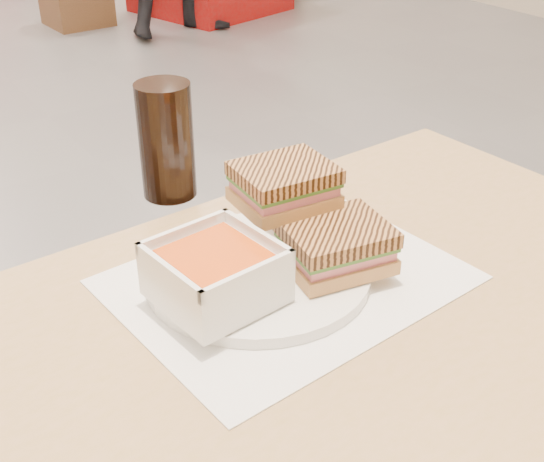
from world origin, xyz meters
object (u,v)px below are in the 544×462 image
plate (258,272)px  panini_lower (336,246)px  cola_glass (166,141)px  soup_bowl (216,275)px

plate → panini_lower: bearing=-31.4°
plate → cola_glass: size_ratio=1.61×
cola_glass → plate: bearing=-92.9°
cola_glass → soup_bowl: bearing=-106.4°
soup_bowl → panini_lower: (0.14, -0.02, -0.00)m
soup_bowl → panini_lower: size_ratio=1.02×
plate → cola_glass: bearing=87.1°
panini_lower → cola_glass: bearing=102.0°
soup_bowl → panini_lower: soup_bowl is taller
panini_lower → plate: bearing=148.6°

